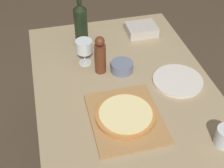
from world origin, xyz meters
name	(u,v)px	position (x,y,z in m)	size (l,w,h in m)	color
dining_table	(132,117)	(0.00, 0.00, 0.67)	(0.90, 1.59, 0.76)	#9E8966
cutting_board	(125,118)	(-0.06, -0.08, 0.77)	(0.31, 0.37, 0.02)	#A87A47
pizza	(126,115)	(-0.06, -0.08, 0.79)	(0.27, 0.27, 0.02)	#BC7A3D
wine_bottle	(81,24)	(-0.14, 0.56, 0.90)	(0.08, 0.08, 0.32)	black
pepper_mill	(100,56)	(-0.09, 0.28, 0.86)	(0.06, 0.06, 0.21)	#5B2D19
wine_glass	(84,47)	(-0.16, 0.37, 0.87)	(0.09, 0.09, 0.14)	silver
small_bowl	(122,67)	(0.02, 0.26, 0.79)	(0.12, 0.12, 0.05)	slate
dinner_plate	(178,80)	(0.27, 0.10, 0.77)	(0.26, 0.26, 0.01)	silver
food_container	(141,29)	(0.23, 0.59, 0.79)	(0.18, 0.14, 0.06)	#BCB7AD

